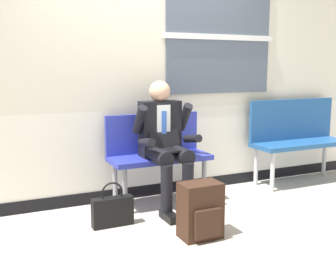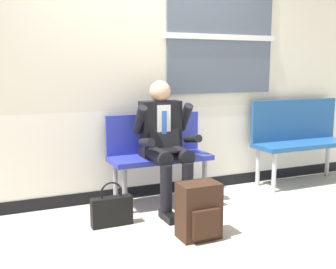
{
  "view_description": "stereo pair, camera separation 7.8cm",
  "coord_description": "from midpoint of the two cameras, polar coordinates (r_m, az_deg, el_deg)",
  "views": [
    {
      "loc": [
        -1.63,
        -3.41,
        1.39
      ],
      "look_at": [
        0.0,
        0.11,
        0.75
      ],
      "focal_mm": 44.14,
      "sensor_mm": 36.0,
      "label": 1
    },
    {
      "loc": [
        -1.56,
        -3.44,
        1.39
      ],
      "look_at": [
        0.0,
        0.11,
        0.75
      ],
      "focal_mm": 44.14,
      "sensor_mm": 36.0,
      "label": 2
    }
  ],
  "objects": [
    {
      "name": "bench_empty",
      "position": [
        5.21,
        18.12,
        -0.05
      ],
      "size": [
        1.24,
        0.42,
        1.0
      ],
      "color": "navy",
      "rests_on": "ground"
    },
    {
      "name": "handbag",
      "position": [
        3.72,
        -7.17,
        -10.34
      ],
      "size": [
        0.36,
        0.1,
        0.4
      ],
      "color": "black",
      "rests_on": "ground"
    },
    {
      "name": "ground_plane",
      "position": [
        4.03,
        1.15,
        -10.82
      ],
      "size": [
        18.0,
        18.0,
        0.0
      ],
      "primitive_type": "plane",
      "color": "#B2A899"
    },
    {
      "name": "backpack",
      "position": [
        3.42,
        4.98,
        -10.51
      ],
      "size": [
        0.33,
        0.26,
        0.46
      ],
      "color": "#331E14",
      "rests_on": "ground"
    },
    {
      "name": "station_wall",
      "position": [
        4.39,
        -2.3,
        10.4
      ],
      "size": [
        6.64,
        0.16,
        2.95
      ],
      "color": "beige",
      "rests_on": "ground"
    },
    {
      "name": "bench_with_person",
      "position": [
        4.21,
        -0.91,
        -2.24
      ],
      "size": [
        1.02,
        0.42,
        0.91
      ],
      "color": "#28339E",
      "rests_on": "ground"
    },
    {
      "name": "person_seated",
      "position": [
        4.01,
        0.18,
        -0.9
      ],
      "size": [
        0.57,
        0.7,
        1.26
      ],
      "color": "black",
      "rests_on": "ground"
    }
  ]
}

